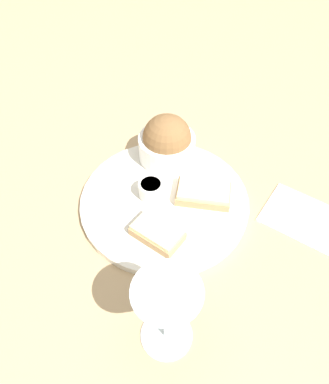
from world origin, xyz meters
name	(u,v)px	position (x,y,z in m)	size (l,w,h in m)	color
ground_plane	(164,203)	(0.00, 0.00, 0.00)	(4.00, 4.00, 0.00)	tan
dinner_plate	(164,201)	(0.00, 0.00, 0.01)	(0.32, 0.32, 0.01)	silver
salad_bowl	(167,142)	(0.08, -0.08, 0.06)	(0.12, 0.12, 0.10)	white
sauce_ramekin	(151,189)	(0.02, 0.01, 0.03)	(0.05, 0.05, 0.03)	white
cheese_toast_near	(203,193)	(-0.05, -0.06, 0.03)	(0.12, 0.11, 0.03)	tan
cheese_toast_far	(157,233)	(-0.05, 0.07, 0.03)	(0.10, 0.07, 0.03)	tan
wine_glass	(167,306)	(-0.18, 0.17, 0.10)	(0.09, 0.09, 0.15)	silver
napkin	(302,217)	(-0.20, -0.16, 0.00)	(0.16, 0.14, 0.01)	white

